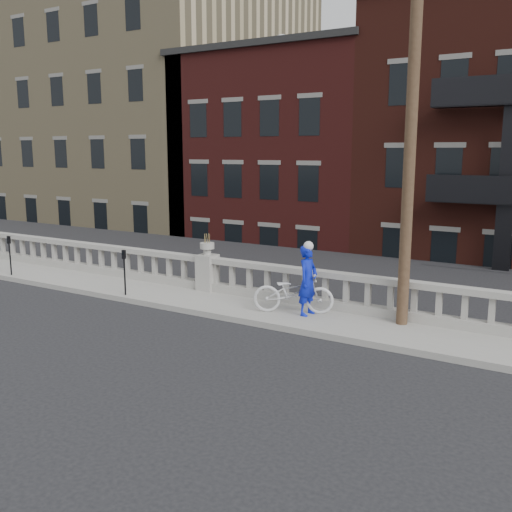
# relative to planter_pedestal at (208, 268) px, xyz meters

# --- Properties ---
(ground) EXTENTS (120.00, 120.00, 0.00)m
(ground) POSITION_rel_planter_pedestal_xyz_m (0.00, -3.95, -0.83)
(ground) COLOR black
(ground) RESTS_ON ground
(sidewalk) EXTENTS (32.00, 2.20, 0.15)m
(sidewalk) POSITION_rel_planter_pedestal_xyz_m (0.00, -0.95, -0.76)
(sidewalk) COLOR gray
(sidewalk) RESTS_ON ground
(balustrade) EXTENTS (28.00, 0.34, 1.03)m
(balustrade) POSITION_rel_planter_pedestal_xyz_m (0.00, 0.00, -0.19)
(balustrade) COLOR gray
(balustrade) RESTS_ON sidewalk
(planter_pedestal) EXTENTS (0.55, 0.55, 1.76)m
(planter_pedestal) POSITION_rel_planter_pedestal_xyz_m (0.00, 0.00, 0.00)
(planter_pedestal) COLOR gray
(planter_pedestal) RESTS_ON sidewalk
(lower_level) EXTENTS (80.00, 44.00, 20.80)m
(lower_level) POSITION_rel_planter_pedestal_xyz_m (0.56, 19.09, 1.80)
(lower_level) COLOR #605E59
(lower_level) RESTS_ON ground
(utility_pole) EXTENTS (1.60, 0.28, 10.00)m
(utility_pole) POSITION_rel_planter_pedestal_xyz_m (6.20, -0.35, 4.41)
(utility_pole) COLOR #422D1E
(utility_pole) RESTS_ON sidewalk
(parking_meter_b) EXTENTS (0.10, 0.09, 1.36)m
(parking_meter_b) POSITION_rel_planter_pedestal_xyz_m (-7.08, -1.80, 0.17)
(parking_meter_b) COLOR black
(parking_meter_b) RESTS_ON sidewalk
(parking_meter_c) EXTENTS (0.10, 0.09, 1.36)m
(parking_meter_c) POSITION_rel_planter_pedestal_xyz_m (-1.72, -1.80, 0.17)
(parking_meter_c) COLOR black
(parking_meter_c) RESTS_ON sidewalk
(bicycle) EXTENTS (2.24, 1.52, 1.12)m
(bicycle) POSITION_rel_planter_pedestal_xyz_m (3.43, -0.88, -0.12)
(bicycle) COLOR silver
(bicycle) RESTS_ON sidewalk
(cyclist) EXTENTS (0.49, 0.70, 1.84)m
(cyclist) POSITION_rel_planter_pedestal_xyz_m (3.84, -0.85, 0.24)
(cyclist) COLOR #0C1CBA
(cyclist) RESTS_ON sidewalk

